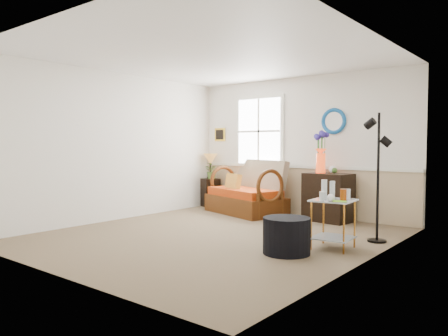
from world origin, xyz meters
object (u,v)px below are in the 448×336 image
Objects in this scene: cabinet at (328,197)px; side_table at (333,224)px; loveseat at (246,187)px; lamp_stand at (210,192)px; floor_lamp at (378,178)px; ottoman at (287,236)px.

cabinet is 2.06m from side_table.
loveseat is 3.06m from side_table.
floor_lamp reaches higher than lamp_stand.
cabinet is at bearing 144.50° from floor_lamp.
floor_lamp is (1.24, -1.09, 0.46)m from cabinet.
cabinet is 2.51m from ottoman.
ottoman is (-0.33, -0.60, -0.09)m from side_table.
floor_lamp is 1.62m from ottoman.
floor_lamp is (2.87, -0.91, 0.36)m from loveseat.
ottoman is at bearing -27.75° from loveseat.
cabinet is 1.32× the size of side_table.
side_table is 0.36× the size of floor_lamp.
side_table is at bearing -27.75° from lamp_stand.
lamp_stand is 1.04× the size of ottoman.
lamp_stand is 0.95× the size of side_table.
side_table is (2.57, -1.65, -0.20)m from loveseat.
loveseat is 2.50× the size of side_table.
floor_lamp is at bearing 64.65° from ottoman.
floor_lamp is (4.04, -1.22, 0.58)m from lamp_stand.
lamp_stand reaches higher than ottoman.
ottoman is (0.60, -2.43, -0.20)m from cabinet.
cabinet is at bearing 116.96° from side_table.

